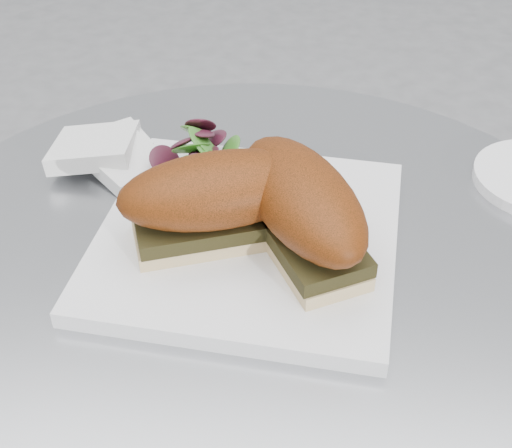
{
  "coord_description": "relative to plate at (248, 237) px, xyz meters",
  "views": [
    {
      "loc": [
        0.04,
        -0.45,
        1.15
      ],
      "look_at": [
        0.0,
        0.03,
        0.77
      ],
      "focal_mm": 50.0,
      "sensor_mm": 36.0,
      "label": 1
    }
  ],
  "objects": [
    {
      "name": "table",
      "position": [
        0.01,
        -0.04,
        -0.25
      ],
      "size": [
        0.7,
        0.7,
        0.73
      ],
      "color": "#A2A5A9",
      "rests_on": "ground"
    },
    {
      "name": "plate",
      "position": [
        0.0,
        0.0,
        0.0
      ],
      "size": [
        0.29,
        0.29,
        0.02
      ],
      "primitive_type": "cube",
      "rotation": [
        0.0,
        0.0,
        -0.12
      ],
      "color": "white",
      "rests_on": "table"
    },
    {
      "name": "sandwich_left",
      "position": [
        -0.02,
        -0.01,
        0.05
      ],
      "size": [
        0.19,
        0.13,
        0.08
      ],
      "rotation": [
        0.0,
        0.0,
        0.32
      ],
      "color": "beige",
      "rests_on": "plate"
    },
    {
      "name": "sandwich_right",
      "position": [
        0.05,
        -0.02,
        0.05
      ],
      "size": [
        0.15,
        0.19,
        0.08
      ],
      "rotation": [
        0.0,
        0.0,
        -1.11
      ],
      "color": "beige",
      "rests_on": "plate"
    },
    {
      "name": "salad",
      "position": [
        -0.05,
        0.08,
        0.03
      ],
      "size": [
        0.1,
        0.1,
        0.05
      ],
      "primitive_type": null,
      "color": "#408A2D",
      "rests_on": "plate"
    },
    {
      "name": "napkin",
      "position": [
        -0.15,
        0.11,
        0.0
      ],
      "size": [
        0.14,
        0.14,
        0.02
      ],
      "primitive_type": null,
      "rotation": [
        0.0,
        0.0,
        -0.25
      ],
      "color": "white",
      "rests_on": "table"
    }
  ]
}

